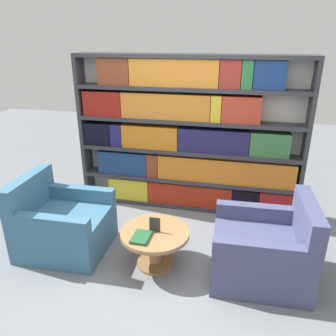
{
  "coord_description": "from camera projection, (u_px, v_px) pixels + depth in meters",
  "views": [
    {
      "loc": [
        0.67,
        -2.68,
        2.28
      ],
      "look_at": [
        -0.1,
        0.73,
        0.88
      ],
      "focal_mm": 35.0,
      "sensor_mm": 36.0,
      "label": 1
    }
  ],
  "objects": [
    {
      "name": "ground_plane",
      "position": [
        162.0,
        272.0,
        3.41
      ],
      "size": [
        14.0,
        14.0,
        0.0
      ],
      "primitive_type": "plane",
      "color": "slate"
    },
    {
      "name": "bookshelf",
      "position": [
        187.0,
        138.0,
        4.4
      ],
      "size": [
        3.02,
        0.3,
        2.09
      ],
      "color": "silver",
      "rests_on": "ground_plane"
    },
    {
      "name": "armchair_left",
      "position": [
        62.0,
        225.0,
        3.71
      ],
      "size": [
        0.95,
        0.85,
        0.87
      ],
      "rotation": [
        0.0,
        0.0,
        1.6
      ],
      "color": "#386684",
      "rests_on": "ground_plane"
    },
    {
      "name": "armchair_right",
      "position": [
        264.0,
        251.0,
        3.26
      ],
      "size": [
        0.96,
        0.86,
        0.87
      ],
      "rotation": [
        0.0,
        0.0,
        -1.54
      ],
      "color": "#42476B",
      "rests_on": "ground_plane"
    },
    {
      "name": "coffee_table",
      "position": [
        155.0,
        241.0,
        3.42
      ],
      "size": [
        0.72,
        0.72,
        0.41
      ],
      "color": "olive",
      "rests_on": "ground_plane"
    },
    {
      "name": "table_sign",
      "position": [
        155.0,
        225.0,
        3.36
      ],
      "size": [
        0.11,
        0.06,
        0.16
      ],
      "color": "black",
      "rests_on": "coffee_table"
    },
    {
      "name": "stray_book",
      "position": [
        141.0,
        237.0,
        3.26
      ],
      "size": [
        0.18,
        0.25,
        0.03
      ],
      "color": "#1E512D",
      "rests_on": "coffee_table"
    }
  ]
}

